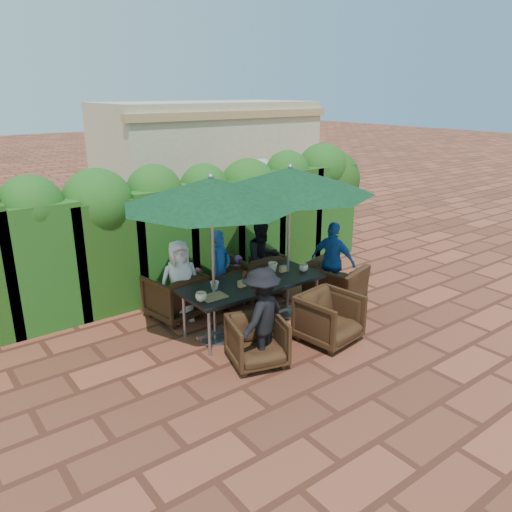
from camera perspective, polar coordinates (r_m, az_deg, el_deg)
ground at (r=7.76m, az=0.35°, el=-8.47°), size 80.00×80.00×0.00m
dining_table at (r=7.58m, az=-0.37°, el=-3.52°), size 2.21×0.90×0.75m
umbrella_left at (r=6.76m, az=-5.15°, el=7.30°), size 2.45×2.45×2.46m
umbrella_right at (r=7.63m, az=3.90°, el=8.62°), size 2.57×2.57×2.46m
chair_far_left at (r=8.13m, az=-9.23°, el=-4.23°), size 0.90×0.86×0.82m
chair_far_mid at (r=8.52m, az=-4.14°, el=-3.32°), size 0.77×0.73×0.72m
chair_far_right at (r=8.91m, az=0.09°, el=-1.81°), size 0.89×0.84×0.85m
chair_near_left at (r=6.73m, az=0.13°, el=-9.45°), size 0.87×0.84×0.73m
chair_near_right at (r=7.35m, az=8.38°, el=-6.78°), size 0.87×0.83×0.80m
chair_end_right at (r=8.79m, az=8.91°, el=-2.33°), size 0.86×1.10×0.85m
adult_far_left at (r=7.93m, az=-8.69°, el=-2.85°), size 0.72×0.51×1.32m
adult_far_mid at (r=8.34m, az=-4.14°, el=-1.51°), size 0.60×0.56×1.34m
adult_far_right at (r=8.79m, az=0.76°, el=-0.30°), size 0.68×0.44×1.37m
adult_near_left at (r=6.60m, az=0.62°, el=-6.92°), size 0.96×0.66×1.37m
adult_end_right at (r=8.71m, az=8.78°, el=-0.63°), size 0.65×0.90×1.39m
child_left at (r=8.30m, az=-6.53°, el=-3.85°), size 0.33×0.29×0.75m
child_right at (r=8.71m, az=-1.91°, el=-2.48°), size 0.35×0.32×0.80m
pedestrian_a at (r=11.51m, az=-6.99°, el=5.14°), size 1.71×1.42×1.78m
pedestrian_b at (r=12.31m, az=-1.31°, el=5.80°), size 0.85×0.59×1.64m
pedestrian_c at (r=12.70m, az=0.63°, el=6.80°), size 1.28×0.71×1.89m
cup_a at (r=6.91m, az=-6.29°, el=-4.66°), size 0.16×0.16×0.12m
cup_b at (r=7.28m, az=-4.75°, el=-3.37°), size 0.13×0.13×0.13m
cup_c at (r=7.37m, az=1.06°, el=-2.97°), size 0.18×0.18×0.14m
cup_d at (r=7.97m, az=1.92°, el=-1.26°), size 0.16×0.16×0.15m
cup_e at (r=8.02m, az=5.45°, el=-1.34°), size 0.15×0.15×0.12m
ketchup_bottle at (r=7.54m, az=-1.27°, el=-2.34°), size 0.04×0.04×0.17m
sauce_bottle at (r=7.50m, az=-1.40°, el=-2.46°), size 0.04×0.04×0.17m
serving_tray at (r=7.03m, az=-4.86°, el=-4.65°), size 0.35×0.25×0.02m
number_block_left at (r=7.36m, az=-1.62°, el=-3.17°), size 0.12×0.06×0.10m
number_block_right at (r=7.97m, az=3.10°, el=-1.47°), size 0.12×0.06×0.10m
hedge_wall at (r=9.02m, az=-9.94°, el=4.28°), size 9.10×1.60×2.54m
building at (r=14.79m, az=-5.51°, el=10.97°), size 6.20×3.08×3.20m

